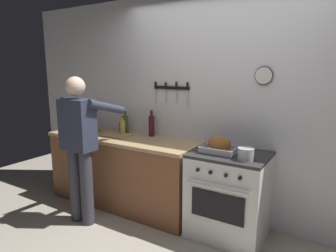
{
  "coord_description": "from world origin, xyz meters",
  "views": [
    {
      "loc": [
        1.19,
        -1.81,
        1.74
      ],
      "look_at": [
        -0.44,
        0.85,
        1.14
      ],
      "focal_mm": 31.76,
      "sensor_mm": 36.0,
      "label": 1
    }
  ],
  "objects_px": {
    "bottle_hot_sauce": "(121,127)",
    "bottle_olive_oil": "(126,124)",
    "person_cook": "(80,141)",
    "stove": "(229,195)",
    "saucepan": "(246,154)",
    "bottle_wine_red": "(152,125)",
    "roasting_pan": "(219,145)",
    "bottle_cooking_oil": "(122,127)",
    "cutting_board": "(116,135)"
  },
  "relations": [
    {
      "from": "cutting_board",
      "to": "bottle_olive_oil",
      "type": "height_order",
      "value": "bottle_olive_oil"
    },
    {
      "from": "bottle_hot_sauce",
      "to": "person_cook",
      "type": "bearing_deg",
      "value": -85.54
    },
    {
      "from": "saucepan",
      "to": "bottle_cooking_oil",
      "type": "distance_m",
      "value": 1.7
    },
    {
      "from": "roasting_pan",
      "to": "bottle_cooking_oil",
      "type": "height_order",
      "value": "bottle_cooking_oil"
    },
    {
      "from": "person_cook",
      "to": "bottle_cooking_oil",
      "type": "xyz_separation_m",
      "value": [
        0.04,
        0.67,
        0.05
      ]
    },
    {
      "from": "stove",
      "to": "roasting_pan",
      "type": "xyz_separation_m",
      "value": [
        -0.1,
        -0.05,
        0.53
      ]
    },
    {
      "from": "person_cook",
      "to": "bottle_hot_sauce",
      "type": "distance_m",
      "value": 0.77
    },
    {
      "from": "roasting_pan",
      "to": "bottle_wine_red",
      "type": "xyz_separation_m",
      "value": [
        -1.02,
        0.27,
        0.06
      ]
    },
    {
      "from": "saucepan",
      "to": "bottle_olive_oil",
      "type": "bearing_deg",
      "value": 169.16
    },
    {
      "from": "roasting_pan",
      "to": "bottle_wine_red",
      "type": "bearing_deg",
      "value": 165.19
    },
    {
      "from": "stove",
      "to": "person_cook",
      "type": "bearing_deg",
      "value": -159.11
    },
    {
      "from": "bottle_hot_sauce",
      "to": "cutting_board",
      "type": "bearing_deg",
      "value": -68.57
    },
    {
      "from": "cutting_board",
      "to": "bottle_olive_oil",
      "type": "xyz_separation_m",
      "value": [
        0.01,
        0.19,
        0.11
      ]
    },
    {
      "from": "stove",
      "to": "roasting_pan",
      "type": "bearing_deg",
      "value": -155.33
    },
    {
      "from": "stove",
      "to": "bottle_wine_red",
      "type": "bearing_deg",
      "value": 168.81
    },
    {
      "from": "stove",
      "to": "bottle_olive_oil",
      "type": "distance_m",
      "value": 1.62
    },
    {
      "from": "bottle_hot_sauce",
      "to": "bottle_wine_red",
      "type": "height_order",
      "value": "bottle_wine_red"
    },
    {
      "from": "cutting_board",
      "to": "bottle_wine_red",
      "type": "xyz_separation_m",
      "value": [
        0.39,
        0.24,
        0.13
      ]
    },
    {
      "from": "bottle_hot_sauce",
      "to": "bottle_olive_oil",
      "type": "distance_m",
      "value": 0.1
    },
    {
      "from": "bottle_cooking_oil",
      "to": "bottle_olive_oil",
      "type": "xyz_separation_m",
      "value": [
        -0.02,
        0.09,
        0.02
      ]
    },
    {
      "from": "roasting_pan",
      "to": "bottle_cooking_oil",
      "type": "relative_size",
      "value": 1.44
    },
    {
      "from": "bottle_olive_oil",
      "to": "cutting_board",
      "type": "bearing_deg",
      "value": -91.84
    },
    {
      "from": "saucepan",
      "to": "bottle_wine_red",
      "type": "bearing_deg",
      "value": 164.42
    },
    {
      "from": "roasting_pan",
      "to": "bottle_olive_oil",
      "type": "height_order",
      "value": "bottle_olive_oil"
    },
    {
      "from": "stove",
      "to": "bottle_wine_red",
      "type": "distance_m",
      "value": 1.28
    },
    {
      "from": "cutting_board",
      "to": "saucepan",
      "type": "bearing_deg",
      "value": -4.42
    },
    {
      "from": "stove",
      "to": "roasting_pan",
      "type": "relative_size",
      "value": 2.56
    },
    {
      "from": "bottle_wine_red",
      "to": "bottle_cooking_oil",
      "type": "bearing_deg",
      "value": -159.85
    },
    {
      "from": "bottle_olive_oil",
      "to": "bottle_hot_sauce",
      "type": "bearing_deg",
      "value": 177.54
    },
    {
      "from": "stove",
      "to": "cutting_board",
      "type": "xyz_separation_m",
      "value": [
        -1.51,
        -0.01,
        0.46
      ]
    },
    {
      "from": "bottle_cooking_oil",
      "to": "bottle_olive_oil",
      "type": "height_order",
      "value": "bottle_olive_oil"
    },
    {
      "from": "bottle_hot_sauce",
      "to": "bottle_wine_red",
      "type": "bearing_deg",
      "value": 4.69
    },
    {
      "from": "bottle_olive_oil",
      "to": "saucepan",
      "type": "bearing_deg",
      "value": -10.84
    },
    {
      "from": "stove",
      "to": "person_cook",
      "type": "relative_size",
      "value": 0.54
    },
    {
      "from": "person_cook",
      "to": "roasting_pan",
      "type": "xyz_separation_m",
      "value": [
        1.43,
        0.54,
        0.03
      ]
    },
    {
      "from": "bottle_cooking_oil",
      "to": "bottle_olive_oil",
      "type": "distance_m",
      "value": 0.1
    },
    {
      "from": "bottle_cooking_oil",
      "to": "bottle_hot_sauce",
      "type": "bearing_deg",
      "value": 137.85
    },
    {
      "from": "cutting_board",
      "to": "bottle_hot_sauce",
      "type": "height_order",
      "value": "bottle_hot_sauce"
    },
    {
      "from": "stove",
      "to": "cutting_board",
      "type": "height_order",
      "value": "cutting_board"
    },
    {
      "from": "stove",
      "to": "bottle_hot_sauce",
      "type": "bearing_deg",
      "value": 173.41
    },
    {
      "from": "person_cook",
      "to": "bottle_wine_red",
      "type": "bearing_deg",
      "value": -17.55
    },
    {
      "from": "saucepan",
      "to": "bottle_wine_red",
      "type": "xyz_separation_m",
      "value": [
        -1.32,
        0.37,
        0.08
      ]
    },
    {
      "from": "saucepan",
      "to": "bottle_hot_sauce",
      "type": "relative_size",
      "value": 0.81
    },
    {
      "from": "stove",
      "to": "bottle_wine_red",
      "type": "relative_size",
      "value": 2.72
    },
    {
      "from": "person_cook",
      "to": "cutting_board",
      "type": "xyz_separation_m",
      "value": [
        0.02,
        0.57,
        -0.04
      ]
    },
    {
      "from": "bottle_olive_oil",
      "to": "bottle_wine_red",
      "type": "xyz_separation_m",
      "value": [
        0.38,
        0.04,
        0.02
      ]
    },
    {
      "from": "roasting_pan",
      "to": "bottle_cooking_oil",
      "type": "xyz_separation_m",
      "value": [
        -1.38,
        0.14,
        0.02
      ]
    },
    {
      "from": "person_cook",
      "to": "bottle_olive_oil",
      "type": "height_order",
      "value": "person_cook"
    },
    {
      "from": "roasting_pan",
      "to": "bottle_olive_oil",
      "type": "bearing_deg",
      "value": 170.8
    },
    {
      "from": "cutting_board",
      "to": "bottle_cooking_oil",
      "type": "xyz_separation_m",
      "value": [
        0.03,
        0.1,
        0.09
      ]
    }
  ]
}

